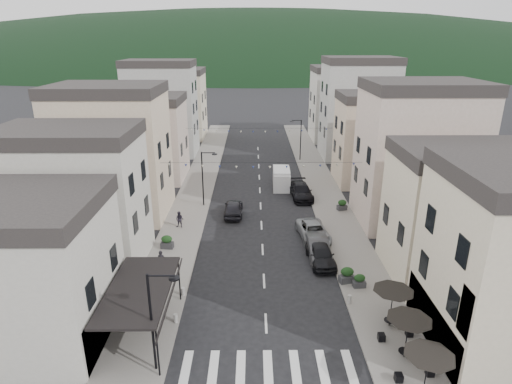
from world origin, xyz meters
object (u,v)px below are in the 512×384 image
parked_car_e (233,208)px  delivery_van (281,178)px  pedestrian_a (161,261)px  parked_car_a (321,254)px  parked_car_d (301,191)px  parked_car_c (313,231)px  parked_car_b (318,248)px  pedestrian_b (180,220)px

parked_car_e → delivery_van: delivery_van is taller
parked_car_e → pedestrian_a: 12.34m
parked_car_a → parked_car_d: parked_car_a is taller
parked_car_c → parked_car_a: bearing=-96.7°
parked_car_c → pedestrian_a: bearing=-161.7°
parked_car_b → pedestrian_b: size_ratio=2.99×
parked_car_e → pedestrian_b: size_ratio=2.87×
delivery_van → parked_car_d: bearing=-60.1°
parked_car_b → delivery_van: delivery_van is taller
parked_car_c → delivery_van: 14.27m
parked_car_b → parked_car_d: size_ratio=0.87×
parked_car_c → parked_car_d: size_ratio=0.94×
pedestrian_b → parked_car_a: bearing=-16.8°
parked_car_d → parked_car_c: bearing=-93.8°
parked_car_a → delivery_van: size_ratio=0.93×
pedestrian_a → parked_car_a: bearing=9.6°
parked_car_c → delivery_van: (-2.00, 14.12, 0.45)m
parked_car_d → pedestrian_b: bearing=-150.4°
parked_car_a → pedestrian_a: size_ratio=2.73×
parked_car_a → parked_car_b: 1.05m
parked_car_d → pedestrian_a: bearing=-131.4°
parked_car_b → parked_car_e: (-7.34, 8.80, -0.00)m
delivery_van → parked_car_b: bearing=-81.9°
parked_car_e → pedestrian_b: bearing=33.6°
delivery_van → parked_car_c: bearing=-80.2°
pedestrian_a → pedestrian_b: bearing=92.3°
parked_car_b → parked_car_c: 3.34m
delivery_van → pedestrian_b: delivery_van is taller
parked_car_b → pedestrian_b: (-12.26, 5.57, 0.13)m
parked_car_a → pedestrian_a: 12.51m
parked_car_b → parked_car_d: 13.72m
parked_car_a → parked_car_e: (-7.40, 9.85, -0.02)m
parked_car_d → pedestrian_a: 20.41m
parked_car_a → delivery_van: 18.62m
parked_car_b → pedestrian_a: pedestrian_a is taller
parked_car_c → parked_car_d: 10.39m
parked_car_a → parked_car_d: 14.77m
parked_car_d → delivery_van: 4.25m
parked_car_a → delivery_van: (-2.00, 18.51, 0.37)m
parked_car_a → delivery_van: delivery_van is taller
delivery_van → pedestrian_b: (-10.32, -11.88, -0.25)m
parked_car_a → parked_car_e: 12.32m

